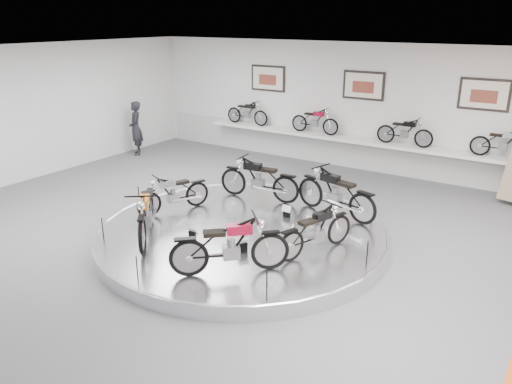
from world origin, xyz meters
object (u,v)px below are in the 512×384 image
Objects in this scene: bike_e at (230,245)px; bike_f at (316,230)px; visitor at (136,128)px; display_platform at (242,234)px; shelf at (357,141)px; bike_c at (173,193)px; bike_b at (259,179)px; bike_d at (146,213)px; bike_a at (336,193)px.

bike_f is (0.92, 1.60, -0.07)m from bike_e.
visitor is (-9.29, 4.20, 0.18)m from bike_f.
bike_e is (0.97, -1.79, 0.70)m from display_platform.
display_platform is 0.58× the size of shelf.
bike_c is 0.83× the size of visitor.
bike_f is at bearing -5.53° from display_platform.
bike_d is at bearing 70.88° from bike_b.
bike_a reaches higher than shelf.
display_platform is 3.94× the size of bike_f.
bike_e is at bearing -83.23° from shelf.
bike_a is 1.17× the size of bike_f.
bike_d is 1.02× the size of bike_e.
visitor is (-6.00, 5.52, 0.10)m from bike_d.
bike_c is 3.40m from bike_e.
display_platform is at bearing 66.27° from bike_a.
shelf is 7.77m from visitor.
bike_c is at bearing -106.79° from shelf.
bike_d is (-1.40, -7.90, -0.14)m from shelf.
bike_c is 1.55m from bike_d.
bike_f is at bearing 117.42° from bike_a.
bike_d is at bearing 0.15° from visitor.
bike_b is 0.97× the size of visitor.
bike_d reaches higher than bike_f.
bike_b is at bearing 14.74° from bike_a.
bike_c is (-3.33, -1.89, -0.09)m from bike_a.
bike_f is (1.89, -6.58, -0.22)m from shelf.
visitor is (-7.40, -2.38, -0.04)m from shelf.
visitor is at bearing -0.78° from bike_a.
bike_f is at bearing -73.97° from shelf.
bike_b is at bearing 167.66° from bike_c.
bike_c is 3.84m from bike_f.
shelf is 5.92× the size of bike_e.
display_platform is 3.35× the size of visitor.
bike_e reaches higher than bike_f.
shelf is at bearing 53.43° from bike_e.
display_platform is 4.03× the size of bike_c.
shelf is 5.76× the size of visitor.
bike_c is at bearing 107.70° from bike_f.
shelf is at bearing 90.00° from display_platform.
display_platform is 2.00m from bike_f.
visitor is (-6.69, 2.24, 0.11)m from bike_b.
shelf is 8.24m from bike_e.
bike_f reaches higher than shelf.
bike_d is at bearing -100.03° from shelf.
shelf is 6.85m from bike_f.
bike_d is 1.17× the size of bike_f.
bike_f reaches higher than display_platform.
display_platform is 2.17m from bike_d.
display_platform is 3.44× the size of bike_e.
bike_b is 1.14× the size of bike_f.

